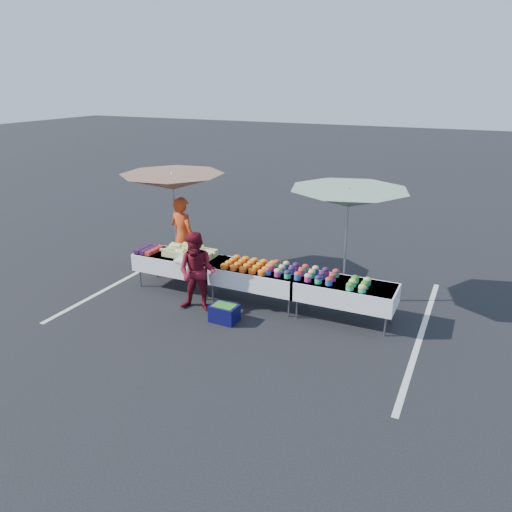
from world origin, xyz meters
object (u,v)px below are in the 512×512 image
at_px(umbrella_left, 173,182).
at_px(umbrella_right, 349,199).
at_px(table_right, 345,291).
at_px(vendor, 183,237).
at_px(table_center, 256,276).
at_px(storage_bin, 224,313).
at_px(customer, 197,272).
at_px(table_left, 179,262).

relative_size(umbrella_left, umbrella_right, 1.10).
height_order(table_right, vendor, vendor).
height_order(table_center, umbrella_right, umbrella_right).
xyz_separation_m(table_center, umbrella_right, (1.55, 0.80, 1.53)).
bearing_deg(table_center, storage_bin, -101.14).
bearing_deg(umbrella_right, vendor, -177.97).
bearing_deg(umbrella_right, table_center, -152.76).
bearing_deg(table_center, umbrella_left, 162.62).
distance_m(vendor, umbrella_right, 3.86).
distance_m(table_center, umbrella_right, 2.32).
xyz_separation_m(customer, umbrella_right, (2.44, 1.55, 1.34)).
bearing_deg(customer, storage_bin, -28.42).
height_order(table_left, table_center, same).
distance_m(table_left, customer, 1.20).
bearing_deg(table_right, umbrella_left, 169.95).
distance_m(table_left, storage_bin, 1.93).
xyz_separation_m(vendor, umbrella_right, (3.67, 0.13, 1.20)).
xyz_separation_m(table_center, umbrella_left, (-2.35, 0.73, 1.53)).
bearing_deg(table_right, table_center, 180.00).
distance_m(table_center, customer, 1.18).
distance_m(table_right, customer, 2.80).
xyz_separation_m(table_center, table_right, (1.80, 0.00, 0.00)).
distance_m(umbrella_left, storage_bin, 3.37).
height_order(table_left, umbrella_right, umbrella_right).
bearing_deg(umbrella_left, table_center, -17.38).
height_order(table_center, table_right, same).
xyz_separation_m(table_left, table_center, (1.80, 0.00, 0.00)).
bearing_deg(table_left, umbrella_right, 13.42).
bearing_deg(storage_bin, table_left, 150.75).
bearing_deg(table_center, umbrella_right, 27.24).
bearing_deg(vendor, table_center, 174.71).
bearing_deg(umbrella_right, customer, -147.59).
xyz_separation_m(vendor, storage_bin, (1.92, -1.65, -0.75)).
height_order(umbrella_left, umbrella_right, same).
distance_m(table_left, vendor, 0.81).
bearing_deg(table_right, storage_bin, -153.92).
relative_size(table_left, umbrella_left, 0.66).
relative_size(vendor, storage_bin, 3.58).
distance_m(table_left, umbrella_right, 3.77).
bearing_deg(vendor, umbrella_right, -165.67).
bearing_deg(storage_bin, table_center, 80.84).
bearing_deg(storage_bin, table_right, 28.06).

